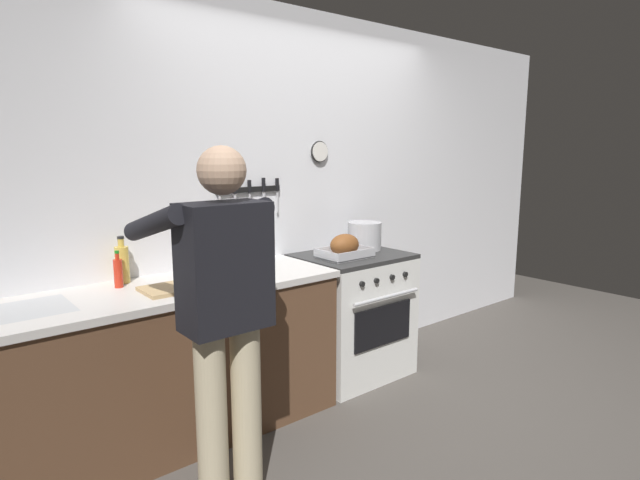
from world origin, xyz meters
TOP-DOWN VIEW (x-y plane):
  - ground_plane at (0.00, 0.00)m, footprint 8.00×8.00m
  - wall_back at (-0.00, 1.35)m, footprint 6.00×0.13m
  - counter_block at (-1.21, 0.99)m, footprint 2.03×0.65m
  - stove at (0.22, 0.99)m, footprint 0.76×0.67m
  - person_cook at (-1.20, 0.31)m, footprint 0.51×0.63m
  - roasting_pan at (0.10, 0.94)m, footprint 0.35×0.26m
  - stock_pot at (0.41, 1.07)m, footprint 0.25×0.25m
  - cutting_board at (-1.15, 0.90)m, footprint 0.36×0.24m
  - bottle_wine_red at (-0.80, 1.05)m, footprint 0.07×0.07m
  - bottle_dish_soap at (-0.39, 1.23)m, footprint 0.07×0.07m
  - bottle_hot_sauce at (-1.38, 1.13)m, footprint 0.05×0.05m
  - bottle_olive_oil at (-0.55, 1.11)m, footprint 0.07×0.07m
  - bottle_cooking_oil at (-1.33, 1.22)m, footprint 0.08×0.08m

SIDE VIEW (x-z plane):
  - ground_plane at x=0.00m, z-range 0.00..0.00m
  - stove at x=0.22m, z-range 0.00..0.90m
  - counter_block at x=-1.21m, z-range 0.01..0.91m
  - cutting_board at x=-1.15m, z-range 0.90..0.92m
  - person_cook at x=-1.20m, z-range 0.12..1.78m
  - roasting_pan at x=0.10m, z-range 0.89..1.06m
  - bottle_hot_sauce at x=-1.38m, z-range 0.88..1.09m
  - bottle_dish_soap at x=-0.39m, z-range 0.88..1.10m
  - stock_pot at x=0.41m, z-range 0.90..1.11m
  - bottle_cooking_oil at x=-1.33m, z-range 0.88..1.14m
  - bottle_wine_red at x=-0.80m, z-range 0.88..1.18m
  - bottle_olive_oil at x=-0.55m, z-range 0.87..1.19m
  - wall_back at x=0.00m, z-range 0.00..2.60m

